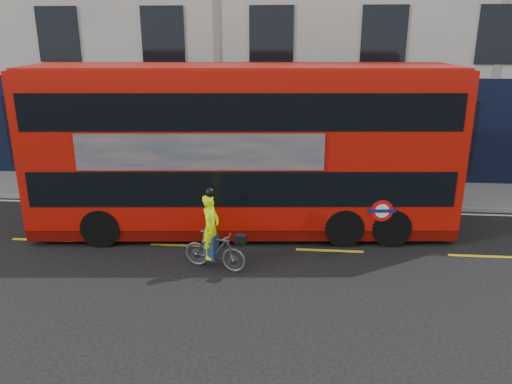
# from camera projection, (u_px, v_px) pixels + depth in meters

# --- Properties ---
(ground) EXTENTS (120.00, 120.00, 0.00)m
(ground) POSITION_uv_depth(u_px,v_px,m) (169.00, 270.00, 12.28)
(ground) COLOR black
(ground) RESTS_ON ground
(pavement) EXTENTS (60.00, 3.00, 0.12)m
(pavement) POSITION_uv_depth(u_px,v_px,m) (214.00, 189.00, 18.42)
(pavement) COLOR slate
(pavement) RESTS_ON ground
(kerb) EXTENTS (60.00, 0.12, 0.13)m
(kerb) POSITION_uv_depth(u_px,v_px,m) (206.00, 202.00, 17.00)
(kerb) COLOR gray
(kerb) RESTS_ON ground
(road_edge_line) EXTENTS (58.00, 0.10, 0.01)m
(road_edge_line) POSITION_uv_depth(u_px,v_px,m) (205.00, 206.00, 16.74)
(road_edge_line) COLOR silver
(road_edge_line) RESTS_ON ground
(lane_dashes) EXTENTS (58.00, 0.12, 0.01)m
(lane_dashes) POSITION_uv_depth(u_px,v_px,m) (183.00, 245.00, 13.70)
(lane_dashes) COLOR yellow
(lane_dashes) RESTS_ON ground
(bus) EXTENTS (11.96, 3.71, 4.75)m
(bus) POSITION_uv_depth(u_px,v_px,m) (244.00, 149.00, 14.10)
(bus) COLOR #B31007
(bus) RESTS_ON ground
(cyclist) EXTENTS (1.71, 0.91, 2.09)m
(cyclist) POSITION_uv_depth(u_px,v_px,m) (214.00, 243.00, 12.14)
(cyclist) COLOR #4E5053
(cyclist) RESTS_ON ground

